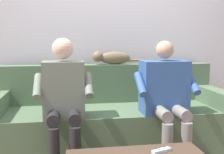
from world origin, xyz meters
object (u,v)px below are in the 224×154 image
couch (110,118)px  person_right_seated (64,94)px  cat_on_backrest (111,58)px  person_left_seated (166,92)px  remote_white (161,150)px

couch → person_right_seated: bearing=38.1°
couch → cat_on_backrest: 0.70m
person_right_seated → cat_on_backrest: person_right_seated is taller
person_left_seated → person_right_seated: person_right_seated is taller
couch → person_left_seated: person_left_seated is taller
person_right_seated → remote_white: (-0.69, 0.76, -0.28)m
person_right_seated → couch: bearing=-141.9°
couch → cat_on_backrest: size_ratio=4.22×
couch → person_right_seated: 0.72m
cat_on_backrest → remote_white: (-0.14, 1.42, -0.57)m
couch → remote_white: size_ratio=16.81×
person_left_seated → cat_on_backrest: person_left_seated is taller
person_left_seated → remote_white: bearing=68.3°
couch → remote_white: (-0.19, 1.15, 0.08)m
remote_white → person_right_seated: bearing=111.6°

